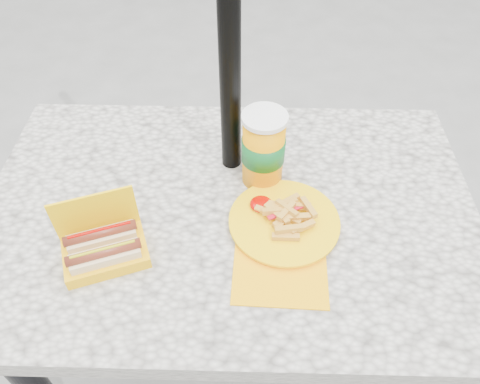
{
  "coord_description": "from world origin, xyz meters",
  "views": [
    {
      "loc": [
        0.05,
        -0.74,
        1.61
      ],
      "look_at": [
        0.03,
        0.01,
        0.8
      ],
      "focal_mm": 35.0,
      "sensor_mm": 36.0,
      "label": 1
    }
  ],
  "objects_px": {
    "fries_plate": "(283,224)",
    "soda_cup": "(263,149)",
    "hotdog_box": "(104,247)",
    "umbrella_pole": "(229,41)"
  },
  "relations": [
    {
      "from": "fries_plate",
      "to": "soda_cup",
      "type": "height_order",
      "value": "soda_cup"
    },
    {
      "from": "soda_cup",
      "to": "hotdog_box",
      "type": "bearing_deg",
      "value": -144.0
    },
    {
      "from": "soda_cup",
      "to": "fries_plate",
      "type": "bearing_deg",
      "value": -72.99
    },
    {
      "from": "fries_plate",
      "to": "soda_cup",
      "type": "distance_m",
      "value": 0.19
    },
    {
      "from": "hotdog_box",
      "to": "soda_cup",
      "type": "xyz_separation_m",
      "value": [
        0.34,
        0.25,
        0.07
      ]
    },
    {
      "from": "hotdog_box",
      "to": "fries_plate",
      "type": "xyz_separation_m",
      "value": [
        0.39,
        0.09,
        -0.02
      ]
    },
    {
      "from": "fries_plate",
      "to": "umbrella_pole",
      "type": "bearing_deg",
      "value": 120.44
    },
    {
      "from": "umbrella_pole",
      "to": "hotdog_box",
      "type": "relative_size",
      "value": 10.58
    },
    {
      "from": "hotdog_box",
      "to": "fries_plate",
      "type": "bearing_deg",
      "value": -7.25
    },
    {
      "from": "umbrella_pole",
      "to": "hotdog_box",
      "type": "distance_m",
      "value": 0.52
    }
  ]
}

